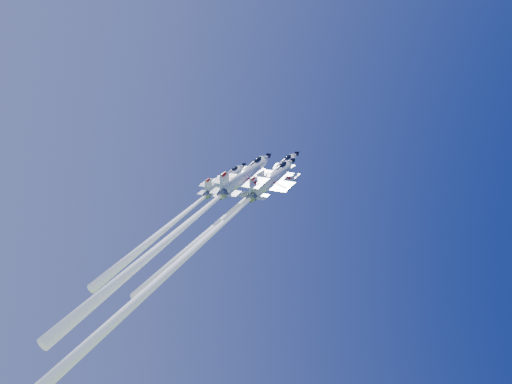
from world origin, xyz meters
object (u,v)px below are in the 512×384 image
jet_lead (236,208)px  jet_right (191,252)px  jet_slot (187,223)px  jet_left (184,213)px

jet_lead → jet_right: size_ratio=0.71×
jet_lead → jet_right: (-12.00, -7.94, -9.46)m
jet_lead → jet_slot: bearing=-96.7°
jet_lead → jet_right: jet_lead is taller
jet_left → jet_right: size_ratio=0.63×
jet_lead → jet_slot: size_ratio=0.90×
jet_left → jet_right: jet_left is taller
jet_left → jet_lead: bearing=15.6°
jet_right → jet_slot: jet_slot is taller
jet_lead → jet_slot: 13.58m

